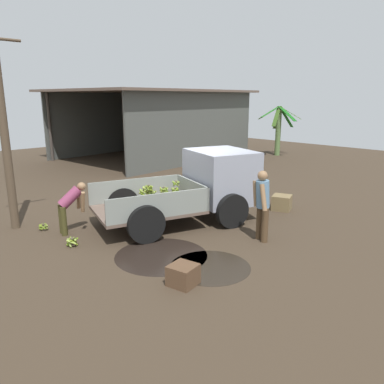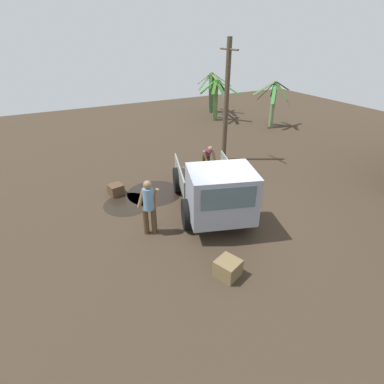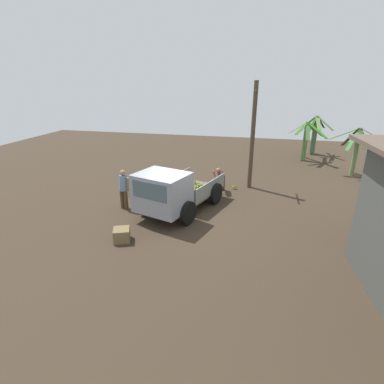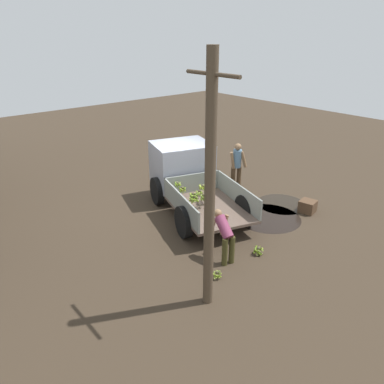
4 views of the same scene
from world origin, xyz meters
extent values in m
plane|color=#3A2E21|center=(0.00, 0.00, 0.00)|extent=(36.00, 36.00, 0.00)
cylinder|color=black|center=(-2.66, -1.62, 0.00)|extent=(1.99, 1.99, 0.01)
cylinder|color=black|center=(-2.32, -2.74, 0.00)|extent=(1.63, 1.63, 0.01)
cube|color=brown|center=(-1.77, 0.01, 0.49)|extent=(3.06, 2.58, 0.08)
cube|color=gray|center=(-1.49, 0.88, 0.83)|extent=(2.50, 0.84, 0.60)
cube|color=gray|center=(-2.04, -0.86, 0.83)|extent=(2.50, 0.84, 0.60)
cube|color=gray|center=(-0.55, -0.38, 0.83)|extent=(0.61, 1.80, 0.60)
cube|color=#9095A4|center=(0.32, -0.65, 1.17)|extent=(2.01, 2.21, 1.44)
cube|color=#4C606B|center=(1.05, -0.89, 1.46)|extent=(0.47, 1.41, 0.63)
cylinder|color=black|center=(0.39, 0.34, 0.45)|extent=(0.93, 0.48, 0.90)
cylinder|color=black|center=(-0.19, -1.51, 0.45)|extent=(0.93, 0.48, 0.90)
cylinder|color=black|center=(-1.85, 1.05, 0.45)|extent=(0.93, 0.48, 0.90)
cylinder|color=black|center=(-2.43, -0.80, 0.45)|extent=(0.93, 0.48, 0.90)
sphere|color=brown|center=(-1.46, 0.38, 0.97)|extent=(0.08, 0.08, 0.08)
cylinder|color=#8CB039|center=(-1.54, 0.40, 0.92)|extent=(0.10, 0.21, 0.13)
cylinder|color=olive|center=(-1.54, 0.35, 0.93)|extent=(0.12, 0.21, 0.12)
cylinder|color=olive|center=(-1.48, 0.31, 0.91)|extent=(0.20, 0.09, 0.16)
cylinder|color=#88A739|center=(-1.43, 0.31, 0.92)|extent=(0.20, 0.12, 0.14)
cylinder|color=#98B028|center=(-1.41, 0.36, 0.90)|extent=(0.11, 0.18, 0.18)
cylinder|color=olive|center=(-1.42, 0.41, 0.89)|extent=(0.11, 0.16, 0.19)
cylinder|color=#8EAF2F|center=(-1.43, 0.44, 0.90)|extent=(0.18, 0.12, 0.18)
cylinder|color=olive|center=(-1.49, 0.44, 0.90)|extent=(0.18, 0.12, 0.18)
sphere|color=brown|center=(-0.69, 0.14, 0.85)|extent=(0.07, 0.07, 0.07)
cylinder|color=olive|center=(-0.74, 0.10, 0.80)|extent=(0.13, 0.17, 0.12)
cylinder|color=olive|center=(-0.71, 0.08, 0.79)|extent=(0.17, 0.09, 0.14)
cylinder|color=#87AC25|center=(-0.65, 0.08, 0.80)|extent=(0.18, 0.12, 0.13)
cylinder|color=#5D7418|center=(-0.63, 0.12, 0.78)|extent=(0.09, 0.15, 0.16)
cylinder|color=#77A423|center=(-0.64, 0.16, 0.77)|extent=(0.09, 0.15, 0.17)
cylinder|color=olive|center=(-0.66, 0.21, 0.80)|extent=(0.18, 0.10, 0.13)
cylinder|color=#9AAD41|center=(-0.72, 0.18, 0.77)|extent=(0.14, 0.12, 0.17)
cylinder|color=olive|center=(-0.75, 0.17, 0.80)|extent=(0.09, 0.18, 0.13)
sphere|color=#403929|center=(-1.55, 0.41, 0.91)|extent=(0.09, 0.09, 0.09)
cylinder|color=#78A523|center=(-1.63, 0.45, 0.86)|extent=(0.14, 0.22, 0.12)
cylinder|color=olive|center=(-1.62, 0.40, 0.83)|extent=(0.08, 0.21, 0.18)
cylinder|color=olive|center=(-1.60, 0.34, 0.85)|extent=(0.20, 0.17, 0.14)
cylinder|color=olive|center=(-1.52, 0.36, 0.81)|extent=(0.17, 0.11, 0.21)
cylinder|color=olive|center=(-1.48, 0.38, 0.83)|extent=(0.12, 0.20, 0.18)
cylinder|color=#8DAE2D|center=(-1.46, 0.43, 0.85)|extent=(0.09, 0.23, 0.14)
cylinder|color=#8BA134|center=(-1.51, 0.49, 0.83)|extent=(0.20, 0.13, 0.17)
cylinder|color=olive|center=(-1.57, 0.51, 0.86)|extent=(0.23, 0.09, 0.12)
sphere|color=#413B2A|center=(-1.53, 0.20, 1.03)|extent=(0.07, 0.07, 0.07)
cylinder|color=olive|center=(-1.55, 0.15, 0.97)|extent=(0.14, 0.08, 0.13)
cylinder|color=olive|center=(-1.50, 0.16, 0.96)|extent=(0.12, 0.10, 0.14)
cylinder|color=olive|center=(-1.49, 0.18, 0.96)|extent=(0.08, 0.13, 0.15)
cylinder|color=olive|center=(-1.48, 0.22, 0.96)|extent=(0.08, 0.13, 0.15)
cylinder|color=olive|center=(-1.51, 0.26, 0.98)|extent=(0.16, 0.08, 0.10)
cylinder|color=#9EB04C|center=(-1.55, 0.24, 0.96)|extent=(0.13, 0.09, 0.14)
cylinder|color=#93B03F|center=(-1.59, 0.21, 0.99)|extent=(0.06, 0.16, 0.09)
cylinder|color=#5E7D1C|center=(-1.58, 0.16, 0.99)|extent=(0.12, 0.15, 0.09)
sphere|color=brown|center=(-0.95, -0.47, 0.84)|extent=(0.09, 0.09, 0.09)
cylinder|color=olive|center=(-1.01, -0.44, 0.78)|extent=(0.11, 0.19, 0.16)
cylinder|color=olive|center=(-1.02, -0.50, 0.79)|extent=(0.13, 0.19, 0.14)
cylinder|color=#86AB33|center=(-0.97, -0.54, 0.78)|extent=(0.20, 0.09, 0.15)
cylinder|color=olive|center=(-0.90, -0.52, 0.78)|extent=(0.17, 0.15, 0.16)
cylinder|color=#58771E|center=(-0.88, -0.47, 0.78)|extent=(0.05, 0.19, 0.15)
cylinder|color=#9BB035|center=(-0.90, -0.40, 0.80)|extent=(0.19, 0.15, 0.11)
cylinder|color=#8AA338|center=(-0.96, -0.39, 0.79)|extent=(0.20, 0.07, 0.13)
sphere|color=brown|center=(-1.68, 0.05, 1.11)|extent=(0.07, 0.07, 0.07)
cylinder|color=olive|center=(-1.71, 0.00, 1.05)|extent=(0.14, 0.11, 0.14)
cylinder|color=olive|center=(-1.66, -0.01, 1.05)|extent=(0.15, 0.09, 0.12)
cylinder|color=olive|center=(-1.62, 0.03, 1.06)|extent=(0.08, 0.16, 0.12)
cylinder|color=#96AC3B|center=(-1.65, 0.08, 1.04)|extent=(0.11, 0.12, 0.15)
cylinder|color=olive|center=(-1.68, 0.09, 1.04)|extent=(0.13, 0.05, 0.15)
cylinder|color=olive|center=(-1.72, 0.08, 1.05)|extent=(0.13, 0.13, 0.14)
cylinder|color=olive|center=(-1.74, 0.04, 1.05)|extent=(0.06, 0.16, 0.12)
sphere|color=brown|center=(-0.57, 0.24, 1.01)|extent=(0.07, 0.07, 0.07)
cylinder|color=#5C7720|center=(-0.63, 0.21, 0.96)|extent=(0.10, 0.17, 0.11)
cylinder|color=olive|center=(-0.59, 0.19, 0.94)|extent=(0.15, 0.09, 0.15)
cylinder|color=olive|center=(-0.53, 0.18, 0.97)|extent=(0.16, 0.13, 0.10)
cylinder|color=olive|center=(-0.51, 0.23, 0.95)|extent=(0.06, 0.15, 0.14)
cylinder|color=olive|center=(-0.53, 0.29, 0.96)|extent=(0.15, 0.14, 0.11)
cylinder|color=olive|center=(-0.58, 0.29, 0.94)|extent=(0.15, 0.06, 0.15)
cylinder|color=olive|center=(-0.63, 0.27, 0.97)|extent=(0.11, 0.17, 0.10)
sphere|color=#403A2A|center=(-1.48, -0.03, 0.82)|extent=(0.08, 0.08, 0.08)
cylinder|color=#83A541|center=(-1.44, 0.03, 0.75)|extent=(0.18, 0.15, 0.15)
cylinder|color=olive|center=(-1.50, 0.03, 0.73)|extent=(0.17, 0.09, 0.18)
cylinder|color=olive|center=(-1.55, 0.01, 0.75)|extent=(0.14, 0.19, 0.15)
cylinder|color=#879E41|center=(-1.56, -0.04, 0.76)|extent=(0.07, 0.20, 0.14)
cylinder|color=olive|center=(-1.51, -0.09, 0.74)|extent=(0.18, 0.12, 0.17)
cylinder|color=olive|center=(-1.46, -0.08, 0.73)|extent=(0.16, 0.09, 0.19)
cylinder|color=#88A935|center=(-1.43, -0.06, 0.74)|extent=(0.13, 0.17, 0.18)
cylinder|color=olive|center=(-1.41, -0.02, 0.74)|extent=(0.07, 0.18, 0.17)
sphere|color=brown|center=(-1.39, 0.29, 0.86)|extent=(0.09, 0.09, 0.09)
cylinder|color=olive|center=(-1.44, 0.35, 0.81)|extent=(0.18, 0.15, 0.13)
cylinder|color=olive|center=(-1.48, 0.29, 0.82)|extent=(0.05, 0.20, 0.12)
cylinder|color=olive|center=(-1.45, 0.24, 0.80)|extent=(0.16, 0.16, 0.16)
cylinder|color=olive|center=(-1.38, 0.23, 0.78)|extent=(0.16, 0.07, 0.18)
cylinder|color=#869F3F|center=(-1.35, 0.25, 0.79)|extent=(0.13, 0.16, 0.17)
cylinder|color=olive|center=(-1.32, 0.31, 0.80)|extent=(0.09, 0.20, 0.14)
cylinder|color=olive|center=(-1.38, 0.36, 0.80)|extent=(0.20, 0.08, 0.14)
sphere|color=#423C2B|center=(-1.40, -0.23, 1.04)|extent=(0.07, 0.07, 0.07)
cylinder|color=olive|center=(-1.34, -0.20, 0.99)|extent=(0.11, 0.18, 0.13)
cylinder|color=olive|center=(-1.38, -0.15, 1.00)|extent=(0.19, 0.10, 0.11)
cylinder|color=olive|center=(-1.42, -0.17, 0.97)|extent=(0.16, 0.07, 0.17)
cylinder|color=olive|center=(-1.47, -0.19, 1.00)|extent=(0.12, 0.18, 0.12)
cylinder|color=olive|center=(-1.46, -0.25, 0.97)|extent=(0.10, 0.16, 0.16)
cylinder|color=olive|center=(-1.43, -0.29, 0.98)|extent=(0.17, 0.10, 0.14)
cylinder|color=#85AD38|center=(-1.39, -0.30, 0.99)|extent=(0.18, 0.08, 0.13)
cylinder|color=olive|center=(-1.34, -0.25, 0.99)|extent=(0.10, 0.18, 0.14)
cylinder|color=#3F3833|center=(1.61, 5.88, 1.79)|extent=(0.16, 0.16, 3.57)
cylinder|color=#4C3D2D|center=(-4.27, 2.39, 2.54)|extent=(0.21, 0.21, 5.08)
cylinder|color=#4C3D2D|center=(-4.27, 2.39, 4.63)|extent=(1.25, 0.07, 0.07)
cylinder|color=#6C8B52|center=(-7.59, 7.94, 1.30)|extent=(0.25, 0.25, 2.61)
cube|color=#3F5629|center=(-7.10, 7.98, 2.20)|extent=(1.02, 0.32, 0.92)
cube|color=#438236|center=(-7.29, 8.35, 1.95)|extent=(0.81, 0.99, 1.43)
cube|color=#3F5E30|center=(-7.62, 8.50, 2.37)|extent=(0.25, 1.15, 0.59)
cube|color=#3C863B|center=(-7.98, 8.18, 2.14)|extent=(0.88, 0.65, 1.05)
cube|color=#355D25|center=(-8.01, 7.67, 2.09)|extent=(1.01, 0.80, 1.15)
cube|color=#3E5E2E|center=(-7.69, 7.24, 2.31)|extent=(0.43, 1.45, 0.71)
cube|color=#3F8B3F|center=(-7.27, 7.62, 2.10)|extent=(0.80, 0.79, 1.14)
cylinder|color=#4F6745|center=(-12.48, 6.47, 1.33)|extent=(0.34, 0.34, 2.67)
cube|color=#5F7C40|center=(-11.82, 6.50, 2.30)|extent=(1.35, 0.34, 0.84)
cube|color=#4B5F33|center=(-11.97, 6.96, 2.30)|extent=(1.17, 1.14, 0.85)
cube|color=#326D1B|center=(-12.56, 6.93, 2.33)|extent=(0.38, 0.98, 0.78)
cube|color=#315B31|center=(-12.76, 6.80, 2.27)|extent=(0.71, 0.80, 0.90)
cube|color=#506B34|center=(-13.01, 6.54, 2.38)|extent=(1.10, 0.33, 0.69)
cube|color=#557D31|center=(-12.83, 6.11, 2.31)|extent=(0.85, 0.86, 0.83)
cube|color=#376C37|center=(-12.57, 6.02, 2.15)|extent=(0.41, 0.96, 1.14)
cube|color=#265518|center=(-12.18, 6.22, 2.24)|extent=(0.73, 0.64, 0.97)
cylinder|color=#58833D|center=(-10.49, 5.63, 1.24)|extent=(0.29, 0.29, 2.48)
cube|color=#355E2C|center=(-9.84, 5.62, 2.05)|extent=(1.30, 0.28, 0.98)
cube|color=#2B6C1B|center=(-9.90, 6.17, 2.12)|extent=(1.36, 1.29, 0.85)
cube|color=#1B591B|center=(-10.65, 6.14, 2.07)|extent=(0.62, 1.12, 0.94)
cube|color=#4B893C|center=(-11.21, 6.02, 2.11)|extent=(1.57, 1.00, 0.87)
cube|color=#43741D|center=(-11.06, 5.39, 2.03)|extent=(1.24, 0.67, 1.02)
cube|color=#23761E|center=(-10.64, 5.14, 2.14)|extent=(0.54, 1.07, 0.81)
cube|color=#32621A|center=(-10.06, 5.27, 2.19)|extent=(1.00, 0.89, 0.71)
cylinder|color=#4B3622|center=(-0.42, -2.70, 0.41)|extent=(0.21, 0.21, 0.82)
cylinder|color=#4B3622|center=(-0.33, -2.48, 0.41)|extent=(0.21, 0.21, 0.82)
cylinder|color=#5D82A0|center=(-0.40, -2.58, 1.14)|extent=(0.44, 0.41, 0.66)
sphere|color=#8C6746|center=(-0.43, -2.57, 1.57)|extent=(0.23, 0.23, 0.23)
cylinder|color=#8C6746|center=(-0.58, -2.73, 1.12)|extent=(0.21, 0.30, 0.61)
cylinder|color=#8C6746|center=(-0.38, -2.37, 1.11)|extent=(0.18, 0.23, 0.61)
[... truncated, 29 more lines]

